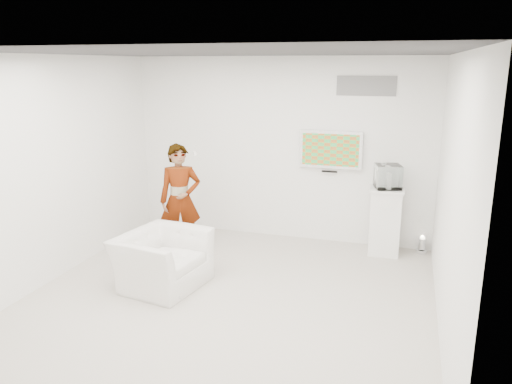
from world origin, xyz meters
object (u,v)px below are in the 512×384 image
tv (331,150)px  armchair (162,260)px  floor_uplight (422,245)px  person (180,200)px  pedestal (385,221)px

tv → armchair: tv is taller
tv → floor_uplight: tv is taller
person → armchair: size_ratio=1.54×
armchair → tv: bearing=-28.2°
pedestal → floor_uplight: pedestal is taller
tv → floor_uplight: 2.06m
tv → armchair: 3.21m
person → floor_uplight: size_ratio=6.36×
armchair → pedestal: bearing=-43.2°
person → pedestal: 3.17m
tv → pedestal: 1.41m
floor_uplight → person: bearing=-163.1°
tv → armchair: (-1.82, -2.35, -1.19)m
tv → pedestal: size_ratio=0.96×
person → pedestal: person is taller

